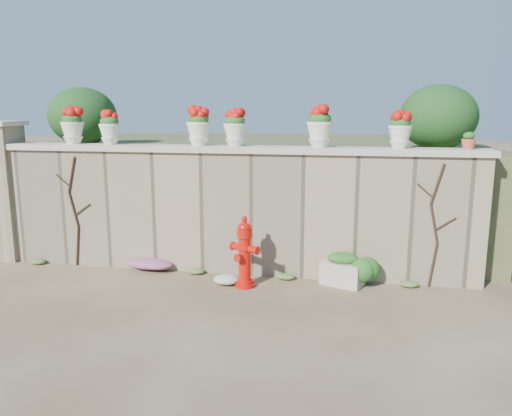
% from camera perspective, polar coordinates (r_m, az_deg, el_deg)
% --- Properties ---
extents(ground, '(80.00, 80.00, 0.00)m').
position_cam_1_polar(ground, '(6.91, -6.59, -11.70)').
color(ground, '#503D28').
rests_on(ground, ground).
extents(stone_wall, '(8.00, 0.40, 2.00)m').
position_cam_1_polar(stone_wall, '(8.28, -3.10, -0.52)').
color(stone_wall, gray).
rests_on(stone_wall, ground).
extents(wall_cap, '(8.10, 0.52, 0.10)m').
position_cam_1_polar(wall_cap, '(8.13, -3.18, 6.74)').
color(wall_cap, beige).
rests_on(wall_cap, stone_wall).
extents(gate_pillar, '(0.72, 0.72, 2.48)m').
position_cam_1_polar(gate_pillar, '(10.04, -26.82, 1.85)').
color(gate_pillar, gray).
rests_on(gate_pillar, ground).
extents(raised_fill, '(9.00, 6.00, 2.00)m').
position_cam_1_polar(raised_fill, '(11.36, 0.69, 2.71)').
color(raised_fill, '#384C23').
rests_on(raised_fill, ground).
extents(back_shrub_left, '(1.30, 1.30, 1.10)m').
position_cam_1_polar(back_shrub_left, '(10.42, -19.20, 9.88)').
color(back_shrub_left, '#143814').
rests_on(back_shrub_left, raised_fill).
extents(back_shrub_right, '(1.30, 1.30, 1.10)m').
position_cam_1_polar(back_shrub_right, '(9.19, 20.10, 9.73)').
color(back_shrub_right, '#143814').
rests_on(back_shrub_right, raised_fill).
extents(vine_left, '(0.60, 0.04, 1.91)m').
position_cam_1_polar(vine_left, '(9.08, -20.06, -0.20)').
color(vine_left, black).
rests_on(vine_left, ground).
extents(vine_right, '(0.60, 0.04, 1.91)m').
position_cam_1_polar(vine_right, '(7.95, 19.76, -1.74)').
color(vine_right, black).
rests_on(vine_right, ground).
extents(fire_hydrant, '(0.47, 0.34, 1.10)m').
position_cam_1_polar(fire_hydrant, '(7.61, -1.32, -5.03)').
color(fire_hydrant, red).
rests_on(fire_hydrant, ground).
extents(planter_box, '(0.71, 0.56, 0.52)m').
position_cam_1_polar(planter_box, '(7.89, 9.85, -6.98)').
color(planter_box, beige).
rests_on(planter_box, ground).
extents(green_shrub, '(0.65, 0.58, 0.62)m').
position_cam_1_polar(green_shrub, '(7.83, 11.76, -6.67)').
color(green_shrub, '#1E5119').
rests_on(green_shrub, ground).
extents(magenta_clump, '(0.99, 0.66, 0.26)m').
position_cam_1_polar(magenta_clump, '(8.69, -12.32, -6.12)').
color(magenta_clump, '#CB28AA').
rests_on(magenta_clump, ground).
extents(white_flowers, '(0.51, 0.41, 0.18)m').
position_cam_1_polar(white_flowers, '(7.81, -3.78, -8.18)').
color(white_flowers, white).
rests_on(white_flowers, ground).
extents(urn_pot_0, '(0.38, 0.38, 0.60)m').
position_cam_1_polar(urn_pot_0, '(9.15, -20.24, 8.75)').
color(urn_pot_0, silver).
rests_on(urn_pot_0, wall_cap).
extents(urn_pot_1, '(0.35, 0.35, 0.56)m').
position_cam_1_polar(urn_pot_1, '(8.82, -16.38, 8.78)').
color(urn_pot_1, silver).
rests_on(urn_pot_1, wall_cap).
extents(urn_pot_2, '(0.39, 0.39, 0.61)m').
position_cam_1_polar(urn_pot_2, '(8.24, -6.58, 9.21)').
color(urn_pot_2, silver).
rests_on(urn_pot_2, wall_cap).
extents(urn_pot_3, '(0.37, 0.37, 0.58)m').
position_cam_1_polar(urn_pot_3, '(8.08, -2.41, 9.11)').
color(urn_pot_3, silver).
rests_on(urn_pot_3, wall_cap).
extents(urn_pot_4, '(0.40, 0.40, 0.63)m').
position_cam_1_polar(urn_pot_4, '(7.89, 7.29, 9.17)').
color(urn_pot_4, silver).
rests_on(urn_pot_4, wall_cap).
extents(urn_pot_5, '(0.35, 0.35, 0.55)m').
position_cam_1_polar(urn_pot_5, '(7.91, 16.15, 8.55)').
color(urn_pot_5, silver).
rests_on(urn_pot_5, wall_cap).
extents(terracotta_pot, '(0.21, 0.21, 0.25)m').
position_cam_1_polar(terracotta_pot, '(8.08, 23.12, 7.00)').
color(terracotta_pot, '#C0503A').
rests_on(terracotta_pot, wall_cap).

